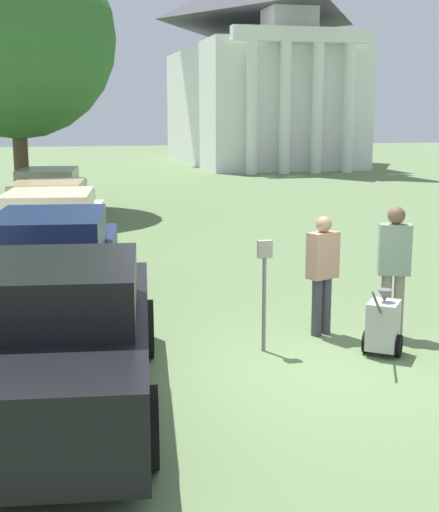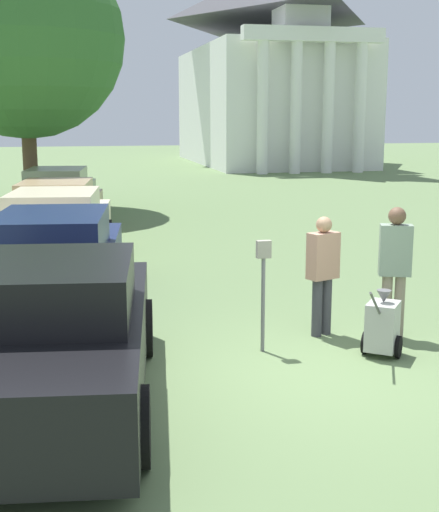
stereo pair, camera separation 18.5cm
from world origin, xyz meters
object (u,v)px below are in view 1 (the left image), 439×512
Objects in this scene: parked_car_black at (55,339)px; parked_car_tan at (50,211)px; parking_meter at (264,275)px; parked_car_navy at (52,266)px; parked_car_sage at (50,195)px; equipment_cart at (383,325)px; person_supervisor at (394,263)px; parked_car_cream at (51,231)px; church at (260,55)px; person_worker at (322,268)px.

parked_car_black is 0.92× the size of parked_car_tan.
parked_car_navy is at bearing 135.42° from parking_meter.
parked_car_sage reaches higher than equipment_cart.
person_supervisor is 1.03m from equipment_cart.
parked_car_cream is 3.47× the size of parking_meter.
parked_car_tan is (0.00, 6.79, -0.05)m from parked_car_navy.
person_supervisor is (4.46, -2.36, 0.32)m from parked_car_navy.
parking_meter is at bearing -58.64° from parked_car_cream.
church reaches higher than parked_car_tan.
parked_car_black is at bearing 36.94° from person_supervisor.
equipment_cart is at bearing -29.73° from parked_car_navy.
church is (9.85, 33.46, 5.34)m from parking_meter.
church is at bearing -83.61° from person_supervisor.
parked_car_navy is 33.79m from church.
parked_car_sage is 3.56× the size of parking_meter.
parked_car_cream is at bearing 113.95° from parking_meter.
parked_car_navy reaches higher than parked_car_sage.
person_supervisor is at bearing -103.48° from church.
parking_meter is at bearing -37.17° from parked_car_navy.
parked_car_navy reaches higher than equipment_cart.
person_worker is at bearing -66.49° from parked_car_sage.
person_worker is at bearing 1.44° from person_supervisor.
person_supervisor is (0.90, -0.30, 0.09)m from person_worker.
church reaches higher than person_worker.
parked_car_black is 13.99m from parked_car_sage.
parked_car_cream is at bearing 97.38° from parked_car_navy.
parking_meter reaches higher than parked_car_sage.
parked_car_cream is at bearing -114.21° from church.
parked_car_sage is at bearing -50.69° from person_supervisor.
parked_car_sage is 0.20× the size of church.
church reaches higher than parked_car_navy.
person_supervisor is (4.45, -5.63, 0.30)m from parked_car_cream.
person_supervisor is at bearing 24.48° from parked_car_black.
parked_car_black is 2.85m from parking_meter.
parked_car_tan is 5.28× the size of equipment_cart.
church is at bearing 73.20° from parked_car_cream.
equipment_cart is at bearing 17.36° from parked_car_black.
person_worker is 0.95m from person_supervisor.
equipment_cart is (4.00, 0.70, -0.34)m from parked_car_black.
parked_car_black is 3.36× the size of parking_meter.
parked_car_tan is 3.66× the size of parking_meter.
parked_car_sage is 24.76m from church.
parked_car_tan is 3.47m from parked_car_sage.
parked_car_sage is 12.83m from person_worker.
parking_meter reaches higher than parked_car_tan.
church is at bearing 77.67° from parked_car_black.
church is at bearing 70.15° from parked_car_tan.
person_worker is 34.57m from church.
parked_car_sage is at bearing -95.36° from person_worker.
person_worker reaches higher than parked_car_sage.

